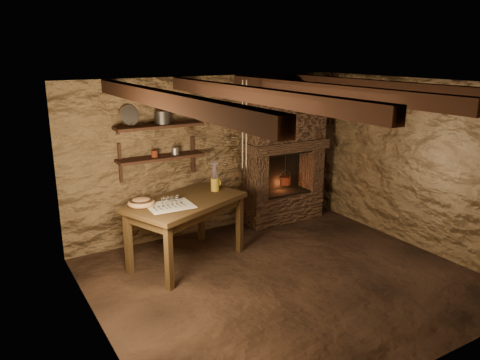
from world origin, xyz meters
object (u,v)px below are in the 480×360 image
red_pot (285,180)px  stoneware_jug (215,178)px  wooden_bowl (141,203)px  iron_stockpot (162,118)px  work_table (187,229)px

red_pot → stoneware_jug: bearing=-163.4°
wooden_bowl → stoneware_jug: bearing=5.5°
wooden_bowl → iron_stockpot: 1.31m
work_table → iron_stockpot: (0.02, 0.75, 1.38)m
iron_stockpot → red_pot: (2.05, -0.12, -1.16)m
work_table → iron_stockpot: iron_stockpot is taller
stoneware_jug → wooden_bowl: 1.12m
iron_stockpot → stoneware_jug: bearing=-49.1°
red_pot → iron_stockpot: bearing=176.6°
work_table → iron_stockpot: bearing=66.1°
work_table → iron_stockpot: 1.57m
stoneware_jug → red_pot: size_ratio=0.77×
wooden_bowl → red_pot: (2.65, 0.57, -0.22)m
work_table → stoneware_jug: size_ratio=4.23×
stoneware_jug → iron_stockpot: (-0.50, 0.58, 0.80)m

